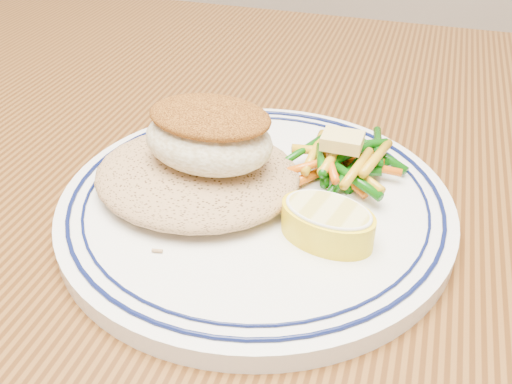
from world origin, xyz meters
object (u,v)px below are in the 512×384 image
object	(u,v)px
fish_fillet	(209,134)
rice_pilaf	(197,171)
lemon_wedge	(327,222)
dining_table	(248,281)
vegetable_pile	(343,163)
plate	(256,204)

from	to	relation	value
fish_fillet	rice_pilaf	bearing A→B (deg)	-172.75
rice_pilaf	fish_fillet	world-z (taller)	fish_fillet
fish_fillet	lemon_wedge	world-z (taller)	fish_fillet
dining_table	rice_pilaf	bearing A→B (deg)	-139.39
vegetable_pile	dining_table	bearing A→B (deg)	-163.50
dining_table	vegetable_pile	bearing A→B (deg)	16.50
lemon_wedge	vegetable_pile	bearing A→B (deg)	92.67
dining_table	rice_pilaf	size ratio (longest dim) A/B	9.75
plate	vegetable_pile	size ratio (longest dim) A/B	2.89
rice_pilaf	lemon_wedge	xyz separation A→B (m)	(0.10, -0.03, -0.00)
dining_table	plate	size ratio (longest dim) A/B	5.20
plate	lemon_wedge	world-z (taller)	lemon_wedge
vegetable_pile	lemon_wedge	distance (m)	0.08
plate	fish_fillet	xyz separation A→B (m)	(-0.03, 0.00, 0.05)
plate	vegetable_pile	xyz separation A→B (m)	(0.05, 0.05, 0.02)
plate	fish_fillet	bearing A→B (deg)	179.39
vegetable_pile	rice_pilaf	bearing A→B (deg)	-155.01
rice_pilaf	vegetable_pile	world-z (taller)	rice_pilaf
lemon_wedge	dining_table	bearing A→B (deg)	142.96
plate	fish_fillet	world-z (taller)	fish_fillet
fish_fillet	lemon_wedge	size ratio (longest dim) A/B	1.38
dining_table	lemon_wedge	xyz separation A→B (m)	(0.07, -0.06, 0.13)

